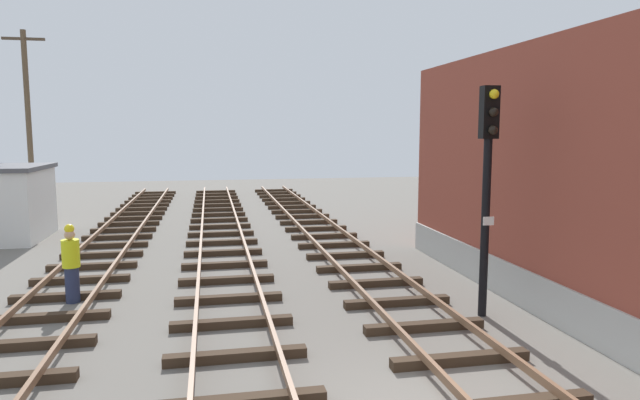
% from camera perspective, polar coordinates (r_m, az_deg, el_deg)
% --- Properties ---
extents(signal_mast, '(0.36, 0.40, 4.95)m').
position_cam_1_polar(signal_mast, '(12.36, 16.72, 2.65)').
color(signal_mast, black).
rests_on(signal_mast, ground).
extents(control_hut, '(3.00, 3.80, 2.76)m').
position_cam_1_polar(control_hut, '(23.68, -29.65, -0.25)').
color(control_hut, silver).
rests_on(control_hut, ground).
extents(utility_pole_far, '(1.80, 0.24, 8.54)m').
position_cam_1_polar(utility_pole_far, '(29.02, -27.60, 7.13)').
color(utility_pole_far, brown).
rests_on(utility_pole_far, ground).
extents(track_worker_foreground, '(0.40, 0.40, 1.87)m').
position_cam_1_polar(track_worker_foreground, '(14.36, -24.05, -5.96)').
color(track_worker_foreground, '#262D4C').
rests_on(track_worker_foreground, ground).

